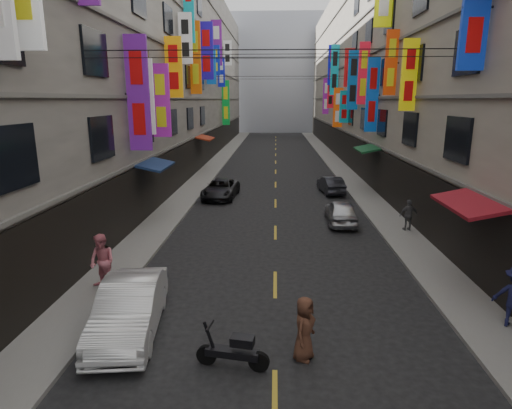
# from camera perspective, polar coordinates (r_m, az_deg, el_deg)

# --- Properties ---
(sidewalk_left) EXTENTS (2.00, 90.00, 0.12)m
(sidewalk_left) POSITION_cam_1_polar(r_m,az_deg,el_deg) (38.83, -6.29, 4.53)
(sidewalk_left) COLOR slate
(sidewalk_left) RESTS_ON ground
(sidewalk_right) EXTENTS (2.00, 90.00, 0.12)m
(sidewalk_right) POSITION_cam_1_polar(r_m,az_deg,el_deg) (38.84, 11.54, 4.33)
(sidewalk_right) COLOR slate
(sidewalk_right) RESTS_ON ground
(building_row_left) EXTENTS (10.14, 90.00, 19.00)m
(building_row_left) POSITION_cam_1_polar(r_m,az_deg,el_deg) (39.83, -15.65, 17.96)
(building_row_left) COLOR gray
(building_row_left) RESTS_ON ground
(building_row_right) EXTENTS (10.14, 90.00, 19.00)m
(building_row_right) POSITION_cam_1_polar(r_m,az_deg,el_deg) (39.86, 21.18, 17.56)
(building_row_right) COLOR #A29A88
(building_row_right) RESTS_ON ground
(haze_block) EXTENTS (18.00, 8.00, 22.00)m
(haze_block) POSITION_cam_1_polar(r_m,az_deg,el_deg) (87.99, 2.73, 16.89)
(haze_block) COLOR #A6ACB9
(haze_block) RESTS_ON ground
(shop_signage) EXTENTS (14.00, 55.00, 12.20)m
(shop_signage) POSITION_cam_1_polar(r_m,az_deg,el_deg) (31.20, 2.30, 19.03)
(shop_signage) COLOR blue
(shop_signage) RESTS_ON ground
(street_awnings) EXTENTS (13.99, 35.20, 0.41)m
(street_awnings) POSITION_cam_1_polar(r_m,az_deg,el_deg) (22.14, -0.59, 5.30)
(street_awnings) COLOR #144B2B
(street_awnings) RESTS_ON ground
(overhead_cables) EXTENTS (14.00, 38.04, 1.24)m
(overhead_cables) POSITION_cam_1_polar(r_m,az_deg,el_deg) (25.98, 2.84, 19.37)
(overhead_cables) COLOR black
(overhead_cables) RESTS_ON ground
(lane_markings) EXTENTS (0.12, 80.20, 0.01)m
(lane_markings) POSITION_cam_1_polar(r_m,az_deg,el_deg) (35.42, 2.63, 3.61)
(lane_markings) COLOR gold
(lane_markings) RESTS_ON ground
(scooter_crossing) EXTENTS (1.79, 0.60, 1.14)m
(scooter_crossing) POSITION_cam_1_polar(r_m,az_deg,el_deg) (10.79, -3.00, -18.96)
(scooter_crossing) COLOR black
(scooter_crossing) RESTS_ON ground
(scooter_far_right) EXTENTS (0.62, 1.79, 1.14)m
(scooter_far_right) POSITION_cam_1_polar(r_m,az_deg,el_deg) (22.60, 11.73, -1.44)
(scooter_far_right) COLOR black
(scooter_far_right) RESTS_ON ground
(car_left_mid) EXTENTS (2.06, 4.55, 1.45)m
(car_left_mid) POSITION_cam_1_polar(r_m,az_deg,el_deg) (12.55, -16.51, -13.09)
(car_left_mid) COLOR white
(car_left_mid) RESTS_ON ground
(car_left_far) EXTENTS (2.29, 4.45, 1.20)m
(car_left_far) POSITION_cam_1_polar(r_m,az_deg,el_deg) (28.01, -4.73, 2.08)
(car_left_far) COLOR black
(car_left_far) RESTS_ON ground
(car_right_mid) EXTENTS (1.57, 3.71, 1.25)m
(car_right_mid) POSITION_cam_1_polar(r_m,az_deg,el_deg) (22.58, 11.28, -0.96)
(car_right_mid) COLOR #B6B7BB
(car_right_mid) RESTS_ON ground
(car_right_far) EXTENTS (1.67, 3.67, 1.17)m
(car_right_far) POSITION_cam_1_polar(r_m,az_deg,el_deg) (29.84, 9.95, 2.61)
(car_right_far) COLOR #292A31
(car_right_far) RESTS_ON ground
(pedestrian_lfar) EXTENTS (1.09, 0.96, 1.88)m
(pedestrian_lfar) POSITION_cam_1_polar(r_m,az_deg,el_deg) (15.15, -19.81, -7.20)
(pedestrian_lfar) COLOR #DA7381
(pedestrian_lfar) RESTS_ON sidewalk_left
(pedestrian_rfar) EXTENTS (0.95, 0.63, 1.52)m
(pedestrian_rfar) POSITION_cam_1_polar(r_m,az_deg,el_deg) (21.83, 19.67, -1.33)
(pedestrian_rfar) COLOR #535355
(pedestrian_rfar) RESTS_ON sidewalk_right
(pedestrian_crossing) EXTENTS (0.83, 0.96, 1.64)m
(pedestrian_crossing) POSITION_cam_1_polar(r_m,az_deg,el_deg) (10.99, 6.46, -16.10)
(pedestrian_crossing) COLOR #512F20
(pedestrian_crossing) RESTS_ON ground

